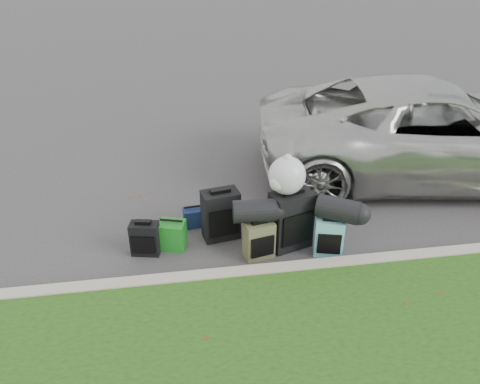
{
  "coord_description": "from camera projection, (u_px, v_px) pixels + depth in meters",
  "views": [
    {
      "loc": [
        -0.94,
        -5.39,
        3.74
      ],
      "look_at": [
        -0.1,
        0.2,
        0.55
      ],
      "focal_mm": 35.0,
      "sensor_mm": 36.0,
      "label": 1
    }
  ],
  "objects": [
    {
      "name": "suitcase_large_black_right",
      "position": [
        291.0,
        220.0,
        6.14
      ],
      "size": [
        0.61,
        0.47,
        0.81
      ],
      "primitive_type": "cube",
      "rotation": [
        0.0,
        0.0,
        0.31
      ],
      "color": "black",
      "rests_on": "ground"
    },
    {
      "name": "duffel_left",
      "position": [
        254.0,
        211.0,
        5.85
      ],
      "size": [
        0.55,
        0.32,
        0.29
      ],
      "primitive_type": "cylinder",
      "rotation": [
        0.0,
        1.57,
        -0.05
      ],
      "color": "black",
      "rests_on": "suitcase_olive"
    },
    {
      "name": "suitcase_small_black",
      "position": [
        145.0,
        239.0,
        6.07
      ],
      "size": [
        0.4,
        0.27,
        0.46
      ],
      "primitive_type": "cube",
      "rotation": [
        0.0,
        0.0,
        -0.2
      ],
      "color": "black",
      "rests_on": "ground"
    },
    {
      "name": "tote_green",
      "position": [
        172.0,
        235.0,
        6.21
      ],
      "size": [
        0.4,
        0.36,
        0.38
      ],
      "primitive_type": "cube",
      "rotation": [
        0.0,
        0.0,
        -0.29
      ],
      "color": "#1A781D",
      "rests_on": "ground"
    },
    {
      "name": "trash_bag",
      "position": [
        287.0,
        176.0,
        5.85
      ],
      "size": [
        0.48,
        0.48,
        0.48
      ],
      "primitive_type": "sphere",
      "color": "silver",
      "rests_on": "suitcase_large_black_right"
    },
    {
      "name": "suitcase_olive",
      "position": [
        259.0,
        240.0,
        6.0
      ],
      "size": [
        0.41,
        0.31,
        0.51
      ],
      "primitive_type": "cube",
      "rotation": [
        0.0,
        0.0,
        0.21
      ],
      "color": "#44442B",
      "rests_on": "ground"
    },
    {
      "name": "duffel_right",
      "position": [
        339.0,
        209.0,
        5.86
      ],
      "size": [
        0.61,
        0.54,
        0.3
      ],
      "primitive_type": "cylinder",
      "rotation": [
        0.0,
        1.57,
        -0.57
      ],
      "color": "black",
      "rests_on": "suitcase_teal"
    },
    {
      "name": "suv",
      "position": [
        433.0,
        130.0,
        7.81
      ],
      "size": [
        6.15,
        3.53,
        1.61
      ],
      "primitive_type": "imported",
      "rotation": [
        0.0,
        0.0,
        1.42
      ],
      "color": "#B7B7B2",
      "rests_on": "ground"
    },
    {
      "name": "ground",
      "position": [
        249.0,
        232.0,
        6.6
      ],
      "size": [
        120.0,
        120.0,
        0.0
      ],
      "primitive_type": "plane",
      "color": "#383535",
      "rests_on": "ground"
    },
    {
      "name": "curb",
      "position": [
        263.0,
        273.0,
        5.71
      ],
      "size": [
        120.0,
        0.18,
        0.15
      ],
      "primitive_type": "cube",
      "color": "#9E937F",
      "rests_on": "ground"
    },
    {
      "name": "tote_navy",
      "position": [
        193.0,
        217.0,
        6.69
      ],
      "size": [
        0.27,
        0.22,
        0.27
      ],
      "primitive_type": "cube",
      "rotation": [
        0.0,
        0.0,
        0.1
      ],
      "color": "navy",
      "rests_on": "ground"
    },
    {
      "name": "suitcase_teal",
      "position": [
        329.0,
        237.0,
        6.05
      ],
      "size": [
        0.41,
        0.3,
        0.52
      ],
      "primitive_type": "cube",
      "rotation": [
        0.0,
        0.0,
        -0.26
      ],
      "color": "#57AAAC",
      "rests_on": "ground"
    },
    {
      "name": "suitcase_large_black_left",
      "position": [
        221.0,
        215.0,
        6.35
      ],
      "size": [
        0.53,
        0.38,
        0.71
      ],
      "primitive_type": "cube",
      "rotation": [
        0.0,
        0.0,
        0.18
      ],
      "color": "black",
      "rests_on": "ground"
    }
  ]
}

